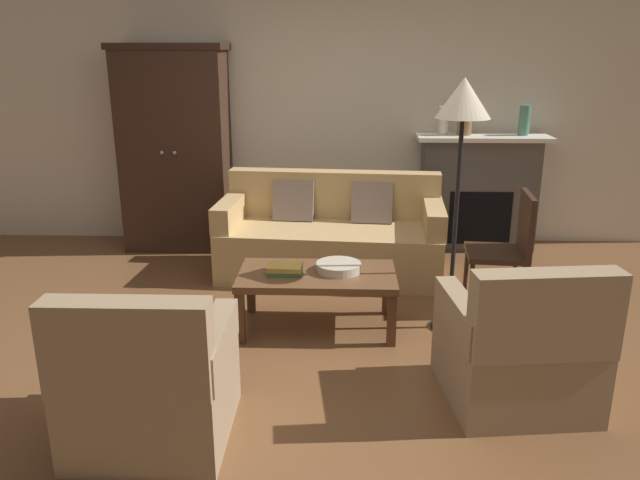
{
  "coord_description": "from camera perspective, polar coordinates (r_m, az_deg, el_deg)",
  "views": [
    {
      "loc": [
        0.22,
        -3.76,
        1.95
      ],
      "look_at": [
        0.05,
        0.69,
        0.55
      ],
      "focal_mm": 35.1,
      "sensor_mm": 36.0,
      "label": 1
    }
  ],
  "objects": [
    {
      "name": "ground_plane",
      "position": [
        4.24,
        -1.08,
        -9.94
      ],
      "size": [
        9.6,
        9.6,
        0.0
      ],
      "primitive_type": "plane",
      "color": "brown"
    },
    {
      "name": "back_wall",
      "position": [
        6.34,
        0.13,
        12.47
      ],
      "size": [
        7.2,
        0.1,
        2.8
      ],
      "primitive_type": "cube",
      "color": "silver",
      "rests_on": "ground"
    },
    {
      "name": "fireplace",
      "position": [
        6.35,
        14.2,
        4.36
      ],
      "size": [
        1.26,
        0.48,
        1.12
      ],
      "color": "#4C4947",
      "rests_on": "ground"
    },
    {
      "name": "armoire",
      "position": [
        6.27,
        -13.01,
        8.14
      ],
      "size": [
        1.06,
        0.57,
        1.96
      ],
      "color": "#382319",
      "rests_on": "ground"
    },
    {
      "name": "couch",
      "position": [
        5.5,
        1.01,
        0.18
      ],
      "size": [
        1.97,
        0.99,
        0.86
      ],
      "color": "tan",
      "rests_on": "ground"
    },
    {
      "name": "coffee_table",
      "position": [
        4.4,
        -0.26,
        -3.66
      ],
      "size": [
        1.1,
        0.6,
        0.42
      ],
      "color": "brown",
      "rests_on": "ground"
    },
    {
      "name": "fruit_bowl",
      "position": [
        4.4,
        1.71,
        -2.48
      ],
      "size": [
        0.32,
        0.32,
        0.06
      ],
      "primitive_type": "cylinder",
      "color": "beige",
      "rests_on": "coffee_table"
    },
    {
      "name": "book_stack",
      "position": [
        4.37,
        -3.23,
        -2.66
      ],
      "size": [
        0.25,
        0.18,
        0.06
      ],
      "color": "#427A4C",
      "rests_on": "coffee_table"
    },
    {
      "name": "mantel_vase_cream",
      "position": [
        6.15,
        11.19,
        10.63
      ],
      "size": [
        0.09,
        0.09,
        0.27
      ],
      "primitive_type": "cylinder",
      "color": "beige",
      "rests_on": "fireplace"
    },
    {
      "name": "mantel_vase_bronze",
      "position": [
        6.18,
        13.07,
        10.79
      ],
      "size": [
        0.14,
        0.14,
        0.32
      ],
      "primitive_type": "cylinder",
      "color": "olive",
      "rests_on": "fireplace"
    },
    {
      "name": "mantel_vase_jade",
      "position": [
        6.31,
        18.13,
        10.34
      ],
      "size": [
        0.1,
        0.1,
        0.28
      ],
      "primitive_type": "cylinder",
      "color": "slate",
      "rests_on": "fireplace"
    },
    {
      "name": "armchair_near_left",
      "position": [
        3.33,
        -15.22,
        -12.62
      ],
      "size": [
        0.78,
        0.77,
        0.88
      ],
      "color": "#997F60",
      "rests_on": "ground"
    },
    {
      "name": "armchair_near_right",
      "position": [
        3.71,
        17.72,
        -9.62
      ],
      "size": [
        0.86,
        0.85,
        0.88
      ],
      "color": "#997F60",
      "rests_on": "ground"
    },
    {
      "name": "side_chair_wooden",
      "position": [
        4.92,
        16.85,
        -0.31
      ],
      "size": [
        0.48,
        0.48,
        0.9
      ],
      "color": "#382319",
      "rests_on": "ground"
    },
    {
      "name": "floor_lamp",
      "position": [
        4.24,
        12.88,
        11.14
      ],
      "size": [
        0.36,
        0.36,
        1.75
      ],
      "color": "black",
      "rests_on": "ground"
    }
  ]
}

